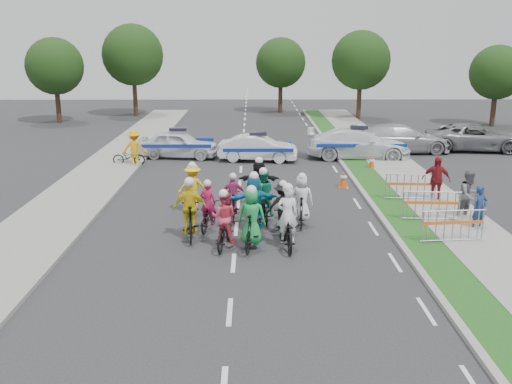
{
  "coord_description": "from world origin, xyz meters",
  "views": [
    {
      "loc": [
        0.52,
        -15.1,
        6.17
      ],
      "look_at": [
        0.67,
        3.68,
        1.1
      ],
      "focal_mm": 40.0,
      "sensor_mm": 36.0,
      "label": 1
    }
  ],
  "objects_px": {
    "cone_1": "(372,163)",
    "tree_2": "(497,73)",
    "spectator_0": "(479,209)",
    "barrier_0": "(453,227)",
    "police_car_1": "(258,148)",
    "rider_4": "(283,213)",
    "rider_5": "(254,206)",
    "spectator_2": "(436,180)",
    "tree_4": "(281,63)",
    "civilian_suv": "(475,137)",
    "police_car_2": "(358,144)",
    "spectator_1": "(469,195)",
    "rider_6": "(208,213)",
    "barrier_1": "(431,207)",
    "cone_0": "(344,179)",
    "parked_bike": "(129,157)",
    "rider_0": "(287,226)",
    "rider_1": "(252,224)",
    "tree_1": "(361,60)",
    "rider_2": "(224,226)",
    "police_car_0": "(178,144)",
    "rider_10": "(193,193)",
    "civilian_sedan": "(401,139)",
    "marshal_hiviz": "(135,148)",
    "rider_9": "(233,201)",
    "rider_8": "(263,201)",
    "tree_0": "(55,66)",
    "tree_3": "(133,55)",
    "rider_3": "(190,215)",
    "barrier_2": "(411,188)",
    "rider_7": "(301,205)"
  },
  "relations": [
    {
      "from": "parked_bike",
      "to": "police_car_1",
      "type": "bearing_deg",
      "value": -81.59
    },
    {
      "from": "marshal_hiviz",
      "to": "parked_bike",
      "type": "height_order",
      "value": "marshal_hiviz"
    },
    {
      "from": "civilian_suv",
      "to": "tree_4",
      "type": "height_order",
      "value": "tree_4"
    },
    {
      "from": "rider_0",
      "to": "rider_2",
      "type": "height_order",
      "value": "rider_0"
    },
    {
      "from": "barrier_1",
      "to": "parked_bike",
      "type": "xyz_separation_m",
      "value": [
        -12.35,
        9.42,
        -0.14
      ]
    },
    {
      "from": "cone_0",
      "to": "rider_8",
      "type": "bearing_deg",
      "value": -127.62
    },
    {
      "from": "rider_9",
      "to": "spectator_0",
      "type": "distance_m",
      "value": 8.26
    },
    {
      "from": "civilian_suv",
      "to": "tree_0",
      "type": "distance_m",
      "value": 29.64
    },
    {
      "from": "rider_10",
      "to": "tree_3",
      "type": "bearing_deg",
      "value": -80.59
    },
    {
      "from": "civilian_suv",
      "to": "tree_0",
      "type": "height_order",
      "value": "tree_0"
    },
    {
      "from": "spectator_0",
      "to": "barrier_0",
      "type": "relative_size",
      "value": 0.77
    },
    {
      "from": "rider_6",
      "to": "police_car_1",
      "type": "bearing_deg",
      "value": -88.08
    },
    {
      "from": "police_car_2",
      "to": "spectator_1",
      "type": "xyz_separation_m",
      "value": [
        1.92,
        -10.64,
        0.11
      ]
    },
    {
      "from": "rider_5",
      "to": "tree_2",
      "type": "xyz_separation_m",
      "value": [
        17.41,
        23.21,
        2.99
      ]
    },
    {
      "from": "rider_6",
      "to": "rider_9",
      "type": "height_order",
      "value": "rider_6"
    },
    {
      "from": "rider_6",
      "to": "tree_4",
      "type": "distance_m",
      "value": 31.44
    },
    {
      "from": "police_car_1",
      "to": "police_car_2",
      "type": "relative_size",
      "value": 0.75
    },
    {
      "from": "spectator_0",
      "to": "cone_1",
      "type": "distance_m",
      "value": 9.26
    },
    {
      "from": "rider_3",
      "to": "rider_4",
      "type": "xyz_separation_m",
      "value": [
        2.94,
        0.47,
        -0.07
      ]
    },
    {
      "from": "cone_0",
      "to": "rider_7",
      "type": "bearing_deg",
      "value": -113.68
    },
    {
      "from": "civilian_sedan",
      "to": "spectator_2",
      "type": "height_order",
      "value": "spectator_2"
    },
    {
      "from": "tree_1",
      "to": "tree_2",
      "type": "distance_m",
      "value": 9.87
    },
    {
      "from": "police_car_1",
      "to": "cone_1",
      "type": "height_order",
      "value": "police_car_1"
    },
    {
      "from": "rider_4",
      "to": "rider_6",
      "type": "height_order",
      "value": "rider_4"
    },
    {
      "from": "rider_8",
      "to": "tree_1",
      "type": "xyz_separation_m",
      "value": [
        8.08,
        26.05,
        3.83
      ]
    },
    {
      "from": "spectator_2",
      "to": "tree_4",
      "type": "distance_m",
      "value": 28.42
    },
    {
      "from": "spectator_0",
      "to": "barrier_2",
      "type": "distance_m",
      "value": 3.72
    },
    {
      "from": "police_car_1",
      "to": "spectator_2",
      "type": "xyz_separation_m",
      "value": [
        6.78,
        -7.89,
        0.24
      ]
    },
    {
      "from": "cone_1",
      "to": "tree_2",
      "type": "relative_size",
      "value": 0.12
    },
    {
      "from": "police_car_0",
      "to": "spectator_2",
      "type": "height_order",
      "value": "spectator_2"
    },
    {
      "from": "spectator_0",
      "to": "tree_4",
      "type": "distance_m",
      "value": 31.82
    },
    {
      "from": "rider_3",
      "to": "barrier_0",
      "type": "relative_size",
      "value": 1.02
    },
    {
      "from": "spectator_2",
      "to": "police_car_1",
      "type": "bearing_deg",
      "value": 147.73
    },
    {
      "from": "police_car_0",
      "to": "tree_1",
      "type": "height_order",
      "value": "tree_1"
    },
    {
      "from": "rider_3",
      "to": "tree_3",
      "type": "relative_size",
      "value": 0.28
    },
    {
      "from": "spectator_0",
      "to": "tree_2",
      "type": "bearing_deg",
      "value": 47.11
    },
    {
      "from": "tree_0",
      "to": "spectator_0",
      "type": "bearing_deg",
      "value": -48.9
    },
    {
      "from": "rider_1",
      "to": "parked_bike",
      "type": "distance_m",
      "value": 13.38
    },
    {
      "from": "police_car_0",
      "to": "barrier_2",
      "type": "xyz_separation_m",
      "value": [
        10.08,
        -8.67,
        -0.16
      ]
    },
    {
      "from": "rider_0",
      "to": "tree_4",
      "type": "xyz_separation_m",
      "value": [
        1.41,
        32.75,
        3.51
      ]
    },
    {
      "from": "marshal_hiviz",
      "to": "rider_0",
      "type": "bearing_deg",
      "value": 120.14
    },
    {
      "from": "rider_5",
      "to": "barrier_1",
      "type": "distance_m",
      "value": 6.17
    },
    {
      "from": "rider_0",
      "to": "rider_10",
      "type": "xyz_separation_m",
      "value": [
        -3.19,
        3.57,
        0.07
      ]
    },
    {
      "from": "rider_1",
      "to": "barrier_0",
      "type": "xyz_separation_m",
      "value": [
        6.18,
        0.27,
        -0.21
      ]
    },
    {
      "from": "spectator_2",
      "to": "tree_2",
      "type": "bearing_deg",
      "value": 79.49
    },
    {
      "from": "police_car_1",
      "to": "rider_4",
      "type": "bearing_deg",
      "value": -170.21
    },
    {
      "from": "rider_10",
      "to": "civilian_suv",
      "type": "height_order",
      "value": "rider_10"
    },
    {
      "from": "cone_1",
      "to": "rider_5",
      "type": "bearing_deg",
      "value": -122.42
    },
    {
      "from": "rider_0",
      "to": "civilian_suv",
      "type": "relative_size",
      "value": 0.38
    },
    {
      "from": "cone_0",
      "to": "parked_bike",
      "type": "bearing_deg",
      "value": 155.99
    }
  ]
}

